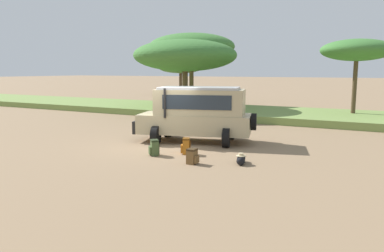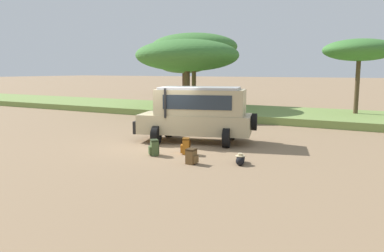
{
  "view_description": "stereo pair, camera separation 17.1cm",
  "coord_description": "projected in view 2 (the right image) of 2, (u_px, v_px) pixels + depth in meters",
  "views": [
    {
      "loc": [
        8.34,
        -13.07,
        3.17
      ],
      "look_at": [
        1.59,
        -0.23,
        1.0
      ],
      "focal_mm": 35.0,
      "sensor_mm": 36.0,
      "label": 1
    },
    {
      "loc": [
        8.49,
        -12.99,
        3.17
      ],
      "look_at": [
        1.59,
        -0.23,
        1.0
      ],
      "focal_mm": 35.0,
      "sensor_mm": 36.0,
      "label": 2
    }
  ],
  "objects": [
    {
      "name": "acacia_tree_centre_back",
      "position": [
        187.0,
        56.0,
        27.29
      ],
      "size": [
        7.62,
        7.34,
        5.39
      ],
      "color": "brown",
      "rests_on": "ground_plane"
    },
    {
      "name": "duffel_bag_low_black_case",
      "position": [
        240.0,
        159.0,
        12.77
      ],
      "size": [
        0.44,
        0.78,
        0.39
      ],
      "color": "black",
      "rests_on": "ground_plane"
    },
    {
      "name": "backpack_near_rear_wheel",
      "position": [
        154.0,
        148.0,
        14.02
      ],
      "size": [
        0.48,
        0.48,
        0.6
      ],
      "color": "#42562D",
      "rests_on": "ground_plane"
    },
    {
      "name": "grass_bank",
      "position": [
        254.0,
        113.0,
        25.95
      ],
      "size": [
        120.0,
        7.0,
        0.44
      ],
      "color": "olive",
      "rests_on": "ground_plane"
    },
    {
      "name": "backpack_cluster_center",
      "position": [
        186.0,
        146.0,
        14.23
      ],
      "size": [
        0.43,
        0.43,
        0.62
      ],
      "color": "#B26619",
      "rests_on": "ground_plane"
    },
    {
      "name": "acacia_tree_left_mid",
      "position": [
        194.0,
        47.0,
        32.28
      ],
      "size": [
        7.57,
        6.9,
        6.33
      ],
      "color": "brown",
      "rests_on": "ground_plane"
    },
    {
      "name": "acacia_tree_right_mid",
      "position": [
        359.0,
        50.0,
        23.27
      ],
      "size": [
        4.44,
        4.44,
        5.1
      ],
      "color": "brown",
      "rests_on": "ground_plane"
    },
    {
      "name": "acacia_tree_far_left",
      "position": [
        184.0,
        68.0,
        48.72
      ],
      "size": [
        5.91,
        5.54,
        4.26
      ],
      "color": "brown",
      "rests_on": "ground_plane"
    },
    {
      "name": "ground_plane",
      "position": [
        161.0,
        146.0,
        15.76
      ],
      "size": [
        320.0,
        320.0,
        0.0
      ],
      "primitive_type": "plane",
      "color": "#8C7051"
    },
    {
      "name": "safari_vehicle",
      "position": [
        198.0,
        113.0,
        16.53
      ],
      "size": [
        5.47,
        3.54,
        2.44
      ],
      "color": "tan",
      "rests_on": "ground_plane"
    },
    {
      "name": "backpack_beside_front_wheel",
      "position": [
        192.0,
        156.0,
        12.75
      ],
      "size": [
        0.4,
        0.35,
        0.52
      ],
      "color": "brown",
      "rests_on": "ground_plane"
    }
  ]
}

